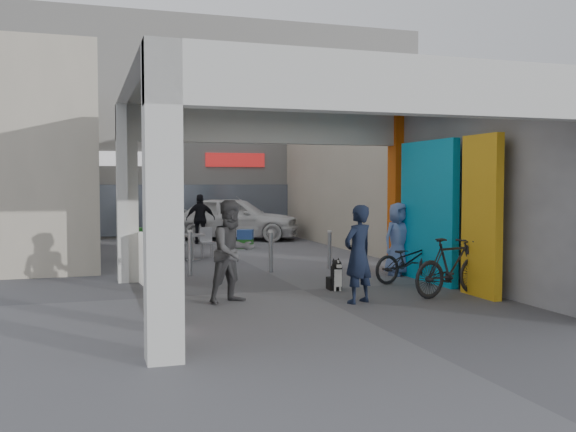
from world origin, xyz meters
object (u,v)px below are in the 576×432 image
object	(u,v)px
produce_stand	(151,247)
man_back_turned	(233,251)
man_with_dog	(358,254)
man_elderly	(398,239)
man_crates	(201,219)
cafe_set	(187,248)
border_collie	(335,277)
bicycle_rear	(452,267)
white_van	(234,218)
bicycle_front	(409,260)

from	to	relation	value
produce_stand	man_back_turned	world-z (taller)	man_back_turned
man_with_dog	man_elderly	size ratio (longest dim) A/B	1.04
man_crates	man_back_turned	bearing A→B (deg)	92.85
cafe_set	man_with_dog	world-z (taller)	man_with_dog
border_collie	man_crates	distance (m)	9.69
man_back_turned	bicycle_rear	size ratio (longest dim) A/B	0.99
cafe_set	man_elderly	world-z (taller)	man_elderly
border_collie	white_van	bearing A→B (deg)	91.52
man_with_dog	bicycle_rear	distance (m)	1.84
produce_stand	man_elderly	world-z (taller)	man_elderly
bicycle_front	bicycle_rear	size ratio (longest dim) A/B	0.98
man_with_dog	man_crates	distance (m)	10.93
cafe_set	white_van	size ratio (longest dim) A/B	0.30
man_with_dog	man_crates	size ratio (longest dim) A/B	1.01
border_collie	man_with_dog	bearing A→B (deg)	-90.46
produce_stand	bicycle_front	size ratio (longest dim) A/B	0.73
man_back_turned	man_elderly	size ratio (longest dim) A/B	1.09
cafe_set	man_back_turned	world-z (taller)	man_back_turned
produce_stand	man_back_turned	xyz separation A→B (m)	(0.69, -6.34, 0.52)
man_with_dog	bicycle_front	distance (m)	2.56
bicycle_front	white_van	distance (m)	10.35
man_back_turned	white_van	xyz separation A→B (m)	(2.63, 11.33, -0.09)
man_back_turned	white_van	bearing A→B (deg)	54.42
bicycle_rear	border_collie	bearing A→B (deg)	41.20
border_collie	man_back_turned	xyz separation A→B (m)	(-2.06, -0.60, 0.60)
produce_stand	man_back_turned	bearing A→B (deg)	-63.47
man_elderly	bicycle_front	xyz separation A→B (m)	(-0.24, -0.89, -0.33)
bicycle_rear	produce_stand	bearing A→B (deg)	18.78
man_with_dog	man_crates	xyz separation A→B (m)	(-0.68, 10.91, -0.01)
cafe_set	man_back_turned	size ratio (longest dim) A/B	0.78
man_elderly	man_crates	distance (m)	8.75
man_back_turned	bicycle_front	xyz separation A→B (m)	(3.81, 1.05, -0.40)
cafe_set	bicycle_front	distance (m)	6.29
produce_stand	man_crates	world-z (taller)	man_crates
man_crates	bicycle_front	size ratio (longest dim) A/B	0.95
produce_stand	man_elderly	distance (m)	6.48
man_elderly	bicycle_rear	xyz separation A→B (m)	(-0.28, -2.53, -0.26)
cafe_set	white_van	bearing A→B (deg)	64.72
white_van	bicycle_rear	bearing A→B (deg)	-150.13
cafe_set	man_with_dog	xyz separation A→B (m)	(1.73, -6.88, 0.53)
produce_stand	man_crates	size ratio (longest dim) A/B	0.77
man_elderly	produce_stand	bearing A→B (deg)	124.54
produce_stand	bicycle_rear	distance (m)	8.23
cafe_set	border_collie	size ratio (longest dim) A/B	2.17
man_with_dog	man_back_turned	distance (m)	2.06
man_crates	bicycle_front	xyz separation A→B (m)	(2.54, -9.19, -0.36)
man_elderly	bicycle_rear	size ratio (longest dim) A/B	0.91
border_collie	white_van	size ratio (longest dim) A/B	0.14
produce_stand	man_elderly	xyz separation A→B (m)	(4.73, -4.40, 0.45)
cafe_set	bicycle_rear	bearing A→B (deg)	-62.44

